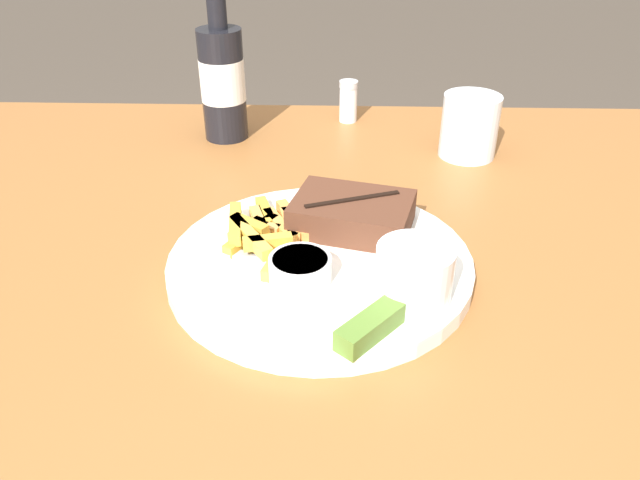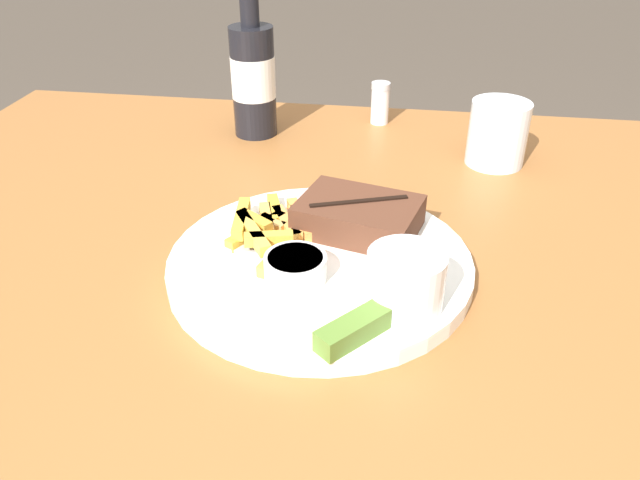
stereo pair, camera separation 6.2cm
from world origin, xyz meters
name	(u,v)px [view 1 (the left image)]	position (x,y,z in m)	size (l,w,h in m)	color
dining_table	(320,339)	(0.00, 0.00, 0.69)	(1.20, 0.99, 0.78)	#935B2D
dinner_plate	(320,264)	(0.00, 0.00, 0.78)	(0.31, 0.31, 0.02)	white
steak_portion	(352,214)	(0.03, 0.06, 0.81)	(0.14, 0.12, 0.04)	#512D1E
fries_pile	(265,230)	(-0.06, 0.04, 0.80)	(0.09, 0.16, 0.02)	gold
coleslaw_cup	(414,271)	(0.09, -0.07, 0.82)	(0.07, 0.07, 0.05)	white
dipping_sauce_cup	(300,268)	(-0.02, -0.04, 0.81)	(0.06, 0.06, 0.02)	silver
pickle_spear	(370,327)	(0.05, -0.12, 0.80)	(0.06, 0.07, 0.02)	#567A2D
fork_utensil	(240,252)	(-0.08, 0.00, 0.80)	(0.13, 0.02, 0.00)	#B7B7BC
beer_bottle	(222,77)	(-0.15, 0.36, 0.87)	(0.06, 0.06, 0.26)	black
drinking_glass	(470,126)	(0.20, 0.30, 0.82)	(0.08, 0.08, 0.09)	silver
salt_shaker	(348,101)	(0.03, 0.43, 0.81)	(0.03, 0.03, 0.07)	white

